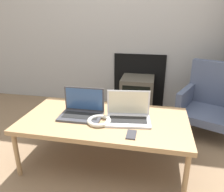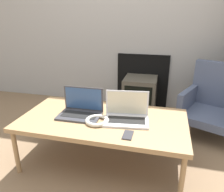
{
  "view_description": "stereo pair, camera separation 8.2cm",
  "coord_description": "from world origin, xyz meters",
  "views": [
    {
      "loc": [
        0.38,
        -1.21,
        1.2
      ],
      "look_at": [
        0.0,
        0.63,
        0.49
      ],
      "focal_mm": 35.0,
      "sensor_mm": 36.0,
      "label": 1
    },
    {
      "loc": [
        0.46,
        -1.19,
        1.2
      ],
      "look_at": [
        0.0,
        0.63,
        0.49
      ],
      "focal_mm": 35.0,
      "sensor_mm": 36.0,
      "label": 2
    }
  ],
  "objects": [
    {
      "name": "laptop_left",
      "position": [
        -0.19,
        0.35,
        0.46
      ],
      "size": [
        0.35,
        0.23,
        0.22
      ],
      "rotation": [
        0.0,
        0.0,
        0.01
      ],
      "color": "#38383D",
      "rests_on": "table"
    },
    {
      "name": "phone",
      "position": [
        0.24,
        0.11,
        0.42
      ],
      "size": [
        0.07,
        0.12,
        0.01
      ],
      "color": "#333338",
      "rests_on": "table"
    },
    {
      "name": "ground_plane",
      "position": [
        0.0,
        0.0,
        0.0
      ],
      "size": [
        14.0,
        14.0,
        0.0
      ],
      "primitive_type": "plane",
      "color": "#7A6047"
    },
    {
      "name": "tv",
      "position": [
        0.16,
        1.46,
        0.23
      ],
      "size": [
        0.4,
        0.41,
        0.45
      ],
      "color": "#4C473D",
      "rests_on": "ground_plane"
    },
    {
      "name": "laptop_right",
      "position": [
        0.19,
        0.35,
        0.46
      ],
      "size": [
        0.37,
        0.27,
        0.22
      ],
      "rotation": [
        0.0,
        0.0,
        0.13
      ],
      "color": "silver",
      "rests_on": "table"
    },
    {
      "name": "table",
      "position": [
        0.0,
        0.33,
        0.38
      ],
      "size": [
        1.33,
        0.69,
        0.41
      ],
      "color": "#9E7A51",
      "rests_on": "ground_plane"
    },
    {
      "name": "headphones",
      "position": [
        -0.02,
        0.25,
        0.43
      ],
      "size": [
        0.19,
        0.19,
        0.03
      ],
      "color": "beige",
      "rests_on": "table"
    },
    {
      "name": "armchair",
      "position": [
        0.99,
        1.12,
        0.36
      ],
      "size": [
        0.74,
        0.74,
        0.73
      ],
      "rotation": [
        0.0,
        0.0,
        -0.41
      ],
      "color": "#47516B",
      "rests_on": "ground_plane"
    },
    {
      "name": "wall_back",
      "position": [
        0.0,
        1.71,
        1.29
      ],
      "size": [
        7.0,
        0.08,
        2.6
      ],
      "color": "#999999",
      "rests_on": "ground_plane"
    }
  ]
}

